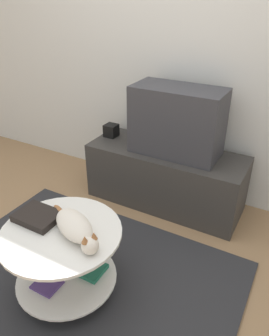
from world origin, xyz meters
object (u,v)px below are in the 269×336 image
at_px(tv, 177,121).
at_px(dvd_box, 38,216).
at_px(speaker, 111,130).
at_px(cat, 76,227).

relative_size(tv, dvd_box, 2.75).
bearing_deg(tv, speaker, 177.77).
distance_m(speaker, cat, 1.29).
bearing_deg(cat, tv, 111.99).
relative_size(tv, speaker, 6.41).
bearing_deg(cat, speaker, 140.29).
bearing_deg(dvd_box, tv, 72.89).
relative_size(tv, cat, 1.49).
xyz_separation_m(tv, speaker, (-0.61, 0.02, -0.21)).
height_order(dvd_box, cat, cat).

